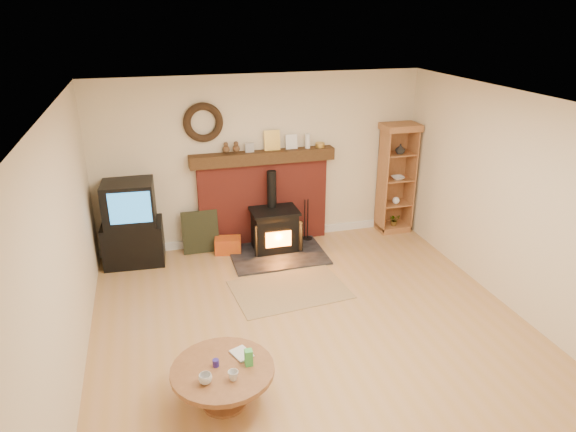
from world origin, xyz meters
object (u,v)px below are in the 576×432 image
object	(u,v)px
wood_stove	(275,232)
coffee_table	(223,375)
curio_cabinet	(396,178)
tv_unit	(132,225)

from	to	relation	value
wood_stove	coffee_table	size ratio (longest dim) A/B	1.46
curio_cabinet	coffee_table	distance (m)	4.77
tv_unit	curio_cabinet	xyz separation A→B (m)	(4.16, 0.08, 0.31)
coffee_table	tv_unit	bearing A→B (deg)	103.79
wood_stove	coffee_table	distance (m)	3.30
coffee_table	wood_stove	bearing A→B (deg)	67.48
curio_cabinet	tv_unit	bearing A→B (deg)	-178.84
tv_unit	coffee_table	bearing A→B (deg)	-76.21
wood_stove	coffee_table	bearing A→B (deg)	-112.52
wood_stove	coffee_table	xyz separation A→B (m)	(-1.26, -3.05, 0.01)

